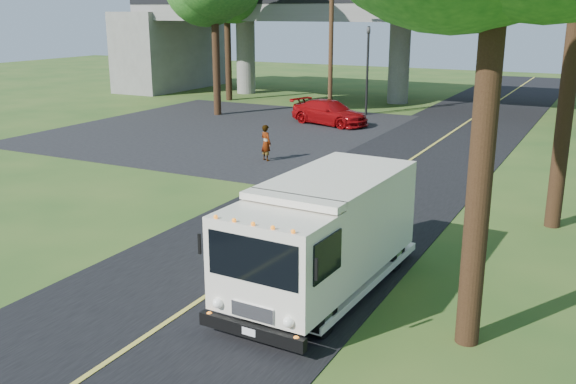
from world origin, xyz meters
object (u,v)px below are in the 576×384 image
Objects in this scene: utility_pole at (331,38)px; red_sedan at (330,113)px; traffic_signal at (368,61)px; step_van at (324,232)px; pedestrian at (266,143)px.

red_sedan is at bearing -66.30° from utility_pole.
step_van is (8.13, -24.14, -1.82)m from traffic_signal.
step_van is 4.03× the size of pedestrian.
step_van is at bearing -141.04° from red_sedan.
traffic_signal is 0.85× the size of step_van.
traffic_signal reaches higher than step_van.
pedestrian is (1.25, -9.39, 0.10)m from red_sedan.
utility_pole is 5.91× the size of pedestrian.
red_sedan is (-8.73, 20.08, -0.72)m from step_van.
traffic_signal is at bearing 7.09° from red_sedan.
pedestrian is (-7.47, 10.69, -0.62)m from step_van.
pedestrian is at bearing -87.20° from traffic_signal.
utility_pole is at bearing -53.89° from pedestrian.
pedestrian is (2.16, -11.44, -3.83)m from utility_pole.
utility_pole is at bearing 39.18° from red_sedan.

